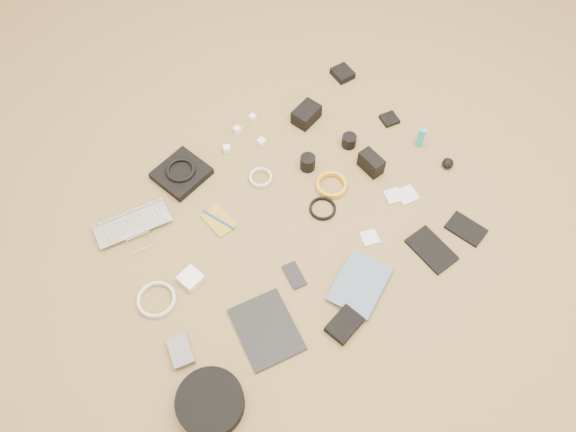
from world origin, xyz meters
TOP-DOWN VIEW (x-y plane):
  - laptop at (-0.50, 0.31)m, footprint 0.32×0.24m
  - headphone_pouch at (-0.22, 0.45)m, footprint 0.23×0.22m
  - headphones at (-0.22, 0.45)m, footprint 0.13×0.13m
  - charger_a at (-0.00, 0.45)m, footprint 0.04×0.04m
  - charger_b at (0.09, 0.51)m, footprint 0.03×0.03m
  - charger_c at (0.18, 0.53)m, footprint 0.03×0.03m
  - charger_d at (0.14, 0.39)m, footprint 0.04×0.04m
  - dslr_camera at (0.37, 0.39)m, footprint 0.14×0.11m
  - lens_pouch at (0.66, 0.50)m, footprint 0.09×0.10m
  - notebook_olive at (-0.21, 0.18)m, footprint 0.10×0.14m
  - pen_blue at (-0.21, 0.18)m, footprint 0.06×0.14m
  - cable_white_a at (0.03, 0.25)m, footprint 0.10×0.10m
  - lens_a at (0.22, 0.18)m, footprint 0.07×0.07m
  - lens_b at (0.43, 0.18)m, footprint 0.06×0.06m
  - card_reader at (0.66, 0.18)m, footprint 0.08×0.08m
  - power_brick at (-0.43, 0.03)m, footprint 0.09×0.09m
  - cable_white_b at (-0.57, 0.03)m, footprint 0.15×0.15m
  - cable_black at (0.14, -0.02)m, footprint 0.11×0.11m
  - cable_yellow at (0.24, 0.05)m, footprint 0.14×0.14m
  - flash at (0.42, 0.03)m, footprint 0.06×0.11m
  - lens_cleaner at (0.67, 0.00)m, footprint 0.04×0.04m
  - battery_charger at (-0.60, -0.19)m, footprint 0.09×0.12m
  - tablet at (-0.32, -0.29)m, footprint 0.23×0.28m
  - phone at (-0.12, -0.18)m, footprint 0.07×0.11m
  - filter_case_left at (0.21, -0.22)m, footprint 0.08×0.08m
  - filter_case_mid at (0.41, -0.13)m, footprint 0.08×0.08m
  - filter_case_right at (0.46, -0.16)m, footprint 0.09×0.09m
  - air_blower at (0.68, -0.15)m, footprint 0.06×0.06m
  - headphone_case at (-0.60, -0.39)m, footprint 0.27×0.27m
  - drive_case at (-0.09, -0.44)m, footprint 0.14×0.11m
  - paperback at (0.09, -0.43)m, footprint 0.27×0.25m
  - notebook_black_a at (0.36, -0.40)m, footprint 0.11×0.18m
  - notebook_black_b at (0.53, -0.41)m, footprint 0.13×0.16m

SIDE VIEW (x-z plane):
  - notebook_olive at x=-0.21m, z-range 0.00..0.01m
  - phone at x=-0.12m, z-range 0.00..0.01m
  - filter_case_left at x=0.21m, z-range 0.00..0.01m
  - filter_case_mid at x=0.41m, z-range 0.00..0.01m
  - cable_black at x=0.14m, z-range 0.00..0.01m
  - filter_case_right at x=0.46m, z-range 0.00..0.01m
  - tablet at x=-0.32m, z-range 0.00..0.01m
  - cable_white_a at x=0.03m, z-range 0.00..0.01m
  - cable_white_b at x=-0.57m, z-range 0.00..0.01m
  - notebook_black_b at x=0.53m, z-range 0.00..0.01m
  - notebook_black_a at x=0.36m, z-range 0.00..0.01m
  - cable_yellow at x=0.24m, z-range 0.00..0.01m
  - card_reader at x=0.66m, z-range 0.00..0.02m
  - paperback at x=0.09m, z-range 0.00..0.02m
  - laptop at x=-0.50m, z-range 0.00..0.02m
  - pen_blue at x=-0.21m, z-range 0.01..0.02m
  - charger_c at x=0.18m, z-range 0.00..0.02m
  - charger_b at x=0.09m, z-range 0.00..0.03m
  - charger_a at x=0.00m, z-range 0.00..0.03m
  - charger_d at x=0.14m, z-range 0.00..0.03m
  - battery_charger at x=-0.60m, z-range 0.00..0.03m
  - drive_case at x=-0.09m, z-range 0.00..0.03m
  - power_brick at x=-0.43m, z-range 0.00..0.03m
  - lens_pouch at x=0.66m, z-range 0.00..0.03m
  - headphone_pouch at x=-0.22m, z-range 0.00..0.03m
  - air_blower at x=0.68m, z-range 0.00..0.05m
  - lens_b at x=0.43m, z-range 0.00..0.06m
  - headphone_case at x=-0.60m, z-range 0.00..0.06m
  - lens_a at x=0.22m, z-range 0.00..0.07m
  - dslr_camera at x=0.37m, z-range 0.00..0.07m
  - flash at x=0.42m, z-range 0.00..0.08m
  - headphones at x=-0.22m, z-range 0.03..0.05m
  - lens_cleaner at x=0.67m, z-range 0.00..0.10m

